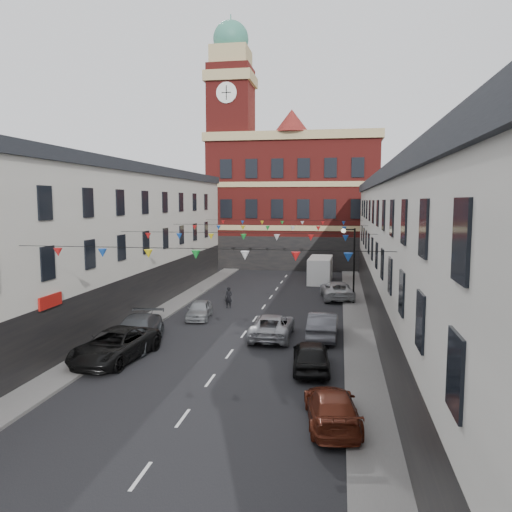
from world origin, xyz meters
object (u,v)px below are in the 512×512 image
Objects in this scene: car_right_c at (332,407)px; pedestrian at (229,298)px; white_van at (320,270)px; street_lamp at (351,255)px; car_left_d at (137,331)px; car_left_e at (199,310)px; car_right_e at (323,325)px; moving_car at (272,326)px; car_right_f at (337,290)px; car_left_c at (115,345)px; car_right_d at (311,355)px.

car_right_c is 20.45m from pedestrian.
white_van is at bearing 79.13° from pedestrian.
street_lamp is 1.08× the size of car_left_d.
street_lamp is at bearing -100.48° from car_right_c.
car_left_e is 9.27m from car_right_e.
moving_car is (-3.70, 11.18, 0.06)m from car_right_c.
car_right_c is 2.76× the size of pedestrian.
street_lamp reaches higher than car_right_f.
car_right_e is 2.93× the size of pedestrian.
street_lamp is 1.35× the size of car_right_c.
car_right_e is at bearing -172.28° from moving_car.
street_lamp reaches higher than car_left_e.
car_right_e is (-1.76, -9.99, -3.12)m from street_lamp.
street_lamp is 20.28m from car_left_c.
car_left_c reaches higher than moving_car.
car_left_d is 7.84m from moving_car.
white_van is (2.00, 21.04, 0.55)m from moving_car.
car_right_c is at bearing -44.14° from car_left_d.
car_right_d is at bearing -86.91° from white_van.
car_right_e is 12.18m from car_right_f.
pedestrian is (2.94, 10.47, 0.01)m from car_left_d.
car_left_e is 18.75m from white_van.
moving_car is at bearing 66.61° from car_right_f.
car_right_f is (9.30, 8.67, 0.10)m from car_left_e.
car_left_e is 0.73× the size of moving_car.
car_left_c is 2.73m from car_left_d.
car_right_f is (-1.05, 2.17, -3.17)m from street_lamp.
white_van is (7.60, 17.12, 0.62)m from car_left_e.
car_right_c is 1.03× the size of car_right_d.
white_van is (-0.62, 26.46, 0.52)m from car_right_d.
car_right_c is 23.77m from car_right_f.
car_left_e is at bearing -112.19° from white_van.
white_van reaches higher than car_left_c.
car_right_e is at bearing -28.58° from car_left_e.
car_right_f is at bearing 115.84° from street_lamp.
car_right_c is 5.87m from car_right_d.
car_right_d is 5.85m from car_right_e.
car_left_c is 1.53× the size of car_left_e.
moving_car is (-3.70, -12.59, -0.03)m from car_right_f.
car_left_d is 1.09× the size of moving_car.
moving_car is (-2.62, 5.42, -0.03)m from car_right_d.
pedestrian is at bearing -60.53° from moving_car.
car_right_f is (0.71, 12.16, -0.04)m from car_right_e.
car_right_f reaches higher than car_right_c.
car_left_c is at bearing -34.63° from car_right_c.
street_lamp is at bearing -102.07° from car_right_d.
car_left_d reaches higher than car_right_c.
white_van is (9.30, 26.63, 0.46)m from car_left_c.
pedestrian reaches higher than car_right_d.
white_van is at bearing 104.52° from street_lamp.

